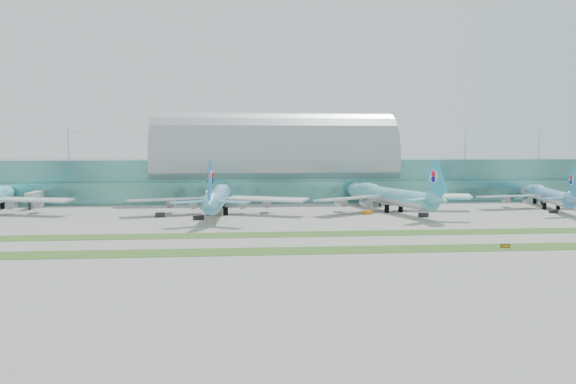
{
  "coord_description": "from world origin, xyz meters",
  "views": [
    {
      "loc": [
        -24.92,
        -191.89,
        28.04
      ],
      "look_at": [
        0.0,
        55.0,
        9.0
      ],
      "focal_mm": 40.0,
      "sensor_mm": 36.0,
      "label": 1
    }
  ],
  "objects": [
    {
      "name": "taxiline_c",
      "position": [
        0.0,
        18.0,
        0.01
      ],
      "size": [
        420.0,
        0.35,
        0.01
      ],
      "primitive_type": "cube",
      "color": "yellow",
      "rests_on": "ground"
    },
    {
      "name": "gse_d",
      "position": [
        -34.13,
        42.8,
        0.85
      ],
      "size": [
        4.22,
        2.85,
        1.69
      ],
      "primitive_type": "cube",
      "rotation": [
        0.0,
        0.0,
        0.27
      ],
      "color": "black",
      "rests_on": "ground"
    },
    {
      "name": "airliner_d",
      "position": [
        113.75,
        68.95,
        5.98
      ],
      "size": [
        60.63,
        69.8,
        19.37
      ],
      "rotation": [
        0.0,
        0.0,
        -0.21
      ],
      "color": "#5A95C6",
      "rests_on": "ground"
    },
    {
      "name": "taxiway_sign_east",
      "position": [
        49.98,
        -28.91,
        0.51
      ],
      "size": [
        2.44,
        0.77,
        1.04
      ],
      "rotation": [
        0.0,
        0.0,
        -0.21
      ],
      "color": "black",
      "rests_on": "ground"
    },
    {
      "name": "airliner_b",
      "position": [
        -27.09,
        61.37,
        6.86
      ],
      "size": [
        71.06,
        80.83,
        22.24
      ],
      "rotation": [
        0.0,
        0.0,
        -0.07
      ],
      "color": "#65B5DE",
      "rests_on": "ground"
    },
    {
      "name": "gse_c",
      "position": [
        -48.93,
        52.37,
        0.91
      ],
      "size": [
        3.87,
        2.72,
        1.82
      ],
      "primitive_type": "cube",
      "rotation": [
        0.0,
        0.0,
        0.23
      ],
      "color": "black",
      "rests_on": "ground"
    },
    {
      "name": "taxiline_a",
      "position": [
        0.0,
        -48.0,
        0.01
      ],
      "size": [
        420.0,
        0.35,
        0.01
      ],
      "primitive_type": "cube",
      "color": "yellow",
      "rests_on": "ground"
    },
    {
      "name": "gse_e",
      "position": [
        31.32,
        54.18,
        0.81
      ],
      "size": [
        3.84,
        2.73,
        1.62
      ],
      "primitive_type": "cube",
      "rotation": [
        0.0,
        0.0,
        0.34
      ],
      "color": "orange",
      "rests_on": "ground"
    },
    {
      "name": "ground",
      "position": [
        0.0,
        0.0,
        0.0
      ],
      "size": [
        700.0,
        700.0,
        0.0
      ],
      "primitive_type": "plane",
      "color": "gray",
      "rests_on": "ground"
    },
    {
      "name": "terminal",
      "position": [
        0.01,
        128.79,
        14.23
      ],
      "size": [
        340.0,
        69.1,
        36.0
      ],
      "color": "#3D7A75",
      "rests_on": "ground"
    },
    {
      "name": "airliner_c",
      "position": [
        42.53,
        64.97,
        6.79
      ],
      "size": [
        68.53,
        79.06,
        22.03
      ],
      "rotation": [
        0.0,
        0.0,
        0.24
      ],
      "color": "#5BBBC8",
      "rests_on": "ground"
    },
    {
      "name": "gse_f",
      "position": [
        50.47,
        43.21,
        0.82
      ],
      "size": [
        3.75,
        2.3,
        1.63
      ],
      "primitive_type": "cube",
      "rotation": [
        0.0,
        0.0,
        0.12
      ],
      "color": "black",
      "rests_on": "ground"
    },
    {
      "name": "taxiline_b",
      "position": [
        0.0,
        -14.0,
        0.01
      ],
      "size": [
        420.0,
        0.35,
        0.01
      ],
      "primitive_type": "cube",
      "color": "yellow",
      "rests_on": "ground"
    },
    {
      "name": "taxiline_d",
      "position": [
        0.0,
        40.0,
        0.01
      ],
      "size": [
        420.0,
        0.35,
        0.01
      ],
      "primitive_type": "cube",
      "color": "yellow",
      "rests_on": "ground"
    },
    {
      "name": "grass_strip_far",
      "position": [
        0.0,
        2.0,
        0.04
      ],
      "size": [
        420.0,
        12.0,
        0.08
      ],
      "primitive_type": "cube",
      "color": "#2D591E",
      "rests_on": "ground"
    },
    {
      "name": "grass_strip_near",
      "position": [
        0.0,
        -28.0,
        0.04
      ],
      "size": [
        420.0,
        12.0,
        0.08
      ],
      "primitive_type": "cube",
      "color": "#2D591E",
      "rests_on": "ground"
    },
    {
      "name": "gse_g",
      "position": [
        106.55,
        51.23,
        0.62
      ],
      "size": [
        3.41,
        2.28,
        1.25
      ],
      "primitive_type": "cube",
      "rotation": [
        0.0,
        0.0,
        -0.16
      ],
      "color": "black",
      "rests_on": "ground"
    }
  ]
}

